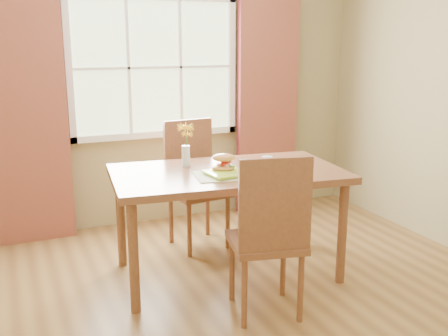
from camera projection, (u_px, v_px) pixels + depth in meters
room at (238, 106)px, 3.25m from camera, size 4.24×3.84×2.74m
window at (155, 67)px, 4.89m from camera, size 1.62×0.06×1.32m
curtain_left at (28, 118)px, 4.47m from camera, size 0.65×0.08×2.20m
curtain_right at (267, 105)px, 5.34m from camera, size 0.65×0.08×2.20m
dining_table at (227, 181)px, 3.87m from camera, size 1.77×1.12×0.82m
chair_near at (270, 231)px, 3.26m from camera, size 0.53×0.53×1.08m
chair_far at (193, 177)px, 4.54m from camera, size 0.50×0.50×1.09m
placemat at (227, 175)px, 3.70m from camera, size 0.50×0.40×0.01m
plate at (226, 174)px, 3.69m from camera, size 0.30×0.30×0.01m
croissant_sandwich at (224, 163)px, 3.74m from camera, size 0.20×0.17×0.13m
water_glass at (267, 165)px, 3.78m from camera, size 0.08×0.08×0.12m
flower_vase at (186, 141)px, 3.93m from camera, size 0.13×0.13×0.33m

